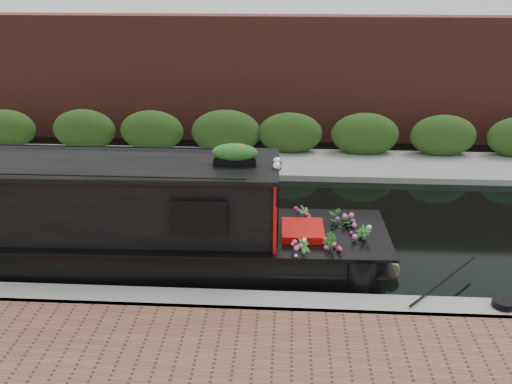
{
  "coord_description": "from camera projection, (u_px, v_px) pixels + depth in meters",
  "views": [
    {
      "loc": [
        2.12,
        -11.55,
        5.59
      ],
      "look_at": [
        1.45,
        -0.6,
        1.13
      ],
      "focal_mm": 40.0,
      "sensor_mm": 36.0,
      "label": 1
    }
  ],
  "objects": [
    {
      "name": "ground",
      "position": [
        194.0,
        227.0,
        12.91
      ],
      "size": [
        80.0,
        80.0,
        0.0
      ],
      "primitive_type": "plane",
      "color": "black",
      "rests_on": "ground"
    },
    {
      "name": "far_brick_wall",
      "position": [
        228.0,
        136.0,
        19.57
      ],
      "size": [
        40.0,
        1.0,
        8.0
      ],
      "primitive_type": "cube",
      "color": "brown",
      "rests_on": "ground"
    },
    {
      "name": "near_bank_coping",
      "position": [
        163.0,
        309.0,
        9.86
      ],
      "size": [
        40.0,
        0.6,
        0.5
      ],
      "primitive_type": "cube",
      "color": "gray",
      "rests_on": "ground"
    },
    {
      "name": "narrowboat",
      "position": [
        66.0,
        226.0,
        11.02
      ],
      "size": [
        11.88,
        2.34,
        2.78
      ],
      "rotation": [
        0.0,
        0.0,
        0.02
      ],
      "color": "black",
      "rests_on": "ground"
    },
    {
      "name": "far_bank_path",
      "position": [
        217.0,
        165.0,
        16.79
      ],
      "size": [
        40.0,
        2.4,
        0.34
      ],
      "primitive_type": "cube",
      "color": "gray",
      "rests_on": "ground"
    },
    {
      "name": "rope_fender",
      "position": [
        390.0,
        266.0,
        10.92
      ],
      "size": [
        0.31,
        0.38,
        0.31
      ],
      "primitive_type": "cylinder",
      "rotation": [
        1.57,
        0.0,
        0.0
      ],
      "color": "olive",
      "rests_on": "ground"
    },
    {
      "name": "coiled_mooring_rope",
      "position": [
        504.0,
        303.0,
        9.47
      ],
      "size": [
        0.39,
        0.39,
        0.12
      ],
      "primitive_type": "cylinder",
      "color": "black",
      "rests_on": "near_bank_coping"
    },
    {
      "name": "far_hedge",
      "position": [
        221.0,
        155.0,
        17.62
      ],
      "size": [
        40.0,
        1.1,
        2.8
      ],
      "primitive_type": "cube",
      "color": "#224216",
      "rests_on": "ground"
    }
  ]
}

